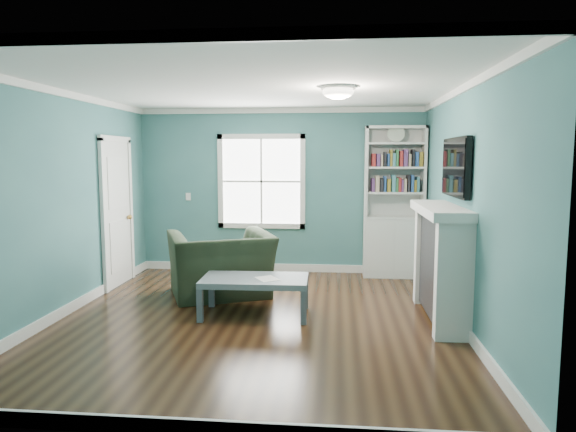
{
  "coord_description": "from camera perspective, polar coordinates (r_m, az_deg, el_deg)",
  "views": [
    {
      "loc": [
        0.89,
        -5.61,
        1.83
      ],
      "look_at": [
        0.32,
        0.4,
        1.14
      ],
      "focal_mm": 32.0,
      "sensor_mm": 36.0,
      "label": 1
    }
  ],
  "objects": [
    {
      "name": "paper_sheet",
      "position": [
        5.94,
        -2.3,
        -6.97
      ],
      "size": [
        0.33,
        0.35,
        0.0
      ],
      "primitive_type": "cube",
      "rotation": [
        0.0,
        0.0,
        0.56
      ],
      "color": "white",
      "rests_on": "coffee_table"
    },
    {
      "name": "light_switch",
      "position": [
        8.47,
        -11.03,
        2.13
      ],
      "size": [
        0.08,
        0.01,
        0.12
      ],
      "primitive_type": "cube",
      "color": "white",
      "rests_on": "room_walls"
    },
    {
      "name": "window",
      "position": [
        8.19,
        -2.97,
        3.85
      ],
      "size": [
        1.4,
        0.06,
        1.5
      ],
      "color": "white",
      "rests_on": "room_walls"
    },
    {
      "name": "ceiling_fixture",
      "position": [
        5.76,
        5.59,
        13.65
      ],
      "size": [
        0.38,
        0.38,
        0.15
      ],
      "color": "white",
      "rests_on": "room_walls"
    },
    {
      "name": "tv",
      "position": [
        5.96,
        18.16,
        5.17
      ],
      "size": [
        0.06,
        1.1,
        0.65
      ],
      "primitive_type": "cube",
      "color": "black",
      "rests_on": "fireplace"
    },
    {
      "name": "trim",
      "position": [
        5.71,
        -3.62,
        0.53
      ],
      "size": [
        4.5,
        5.0,
        2.6
      ],
      "color": "white",
      "rests_on": "ground"
    },
    {
      "name": "room_walls",
      "position": [
        5.69,
        -3.64,
        3.99
      ],
      "size": [
        5.0,
        5.0,
        5.0
      ],
      "color": "#36686D",
      "rests_on": "ground"
    },
    {
      "name": "floor",
      "position": [
        5.97,
        -3.53,
        -11.35
      ],
      "size": [
        5.0,
        5.0,
        0.0
      ],
      "primitive_type": "plane",
      "color": "black",
      "rests_on": "ground"
    },
    {
      "name": "door",
      "position": [
        7.71,
        -18.45,
        0.54
      ],
      "size": [
        0.12,
        0.98,
        2.17
      ],
      "color": "silver",
      "rests_on": "ground"
    },
    {
      "name": "fireplace",
      "position": [
        6.05,
        16.67,
        -5.15
      ],
      "size": [
        0.44,
        1.58,
        1.3
      ],
      "color": "black",
      "rests_on": "ground"
    },
    {
      "name": "bookshelf",
      "position": [
        8.01,
        11.66,
        -0.11
      ],
      "size": [
        0.9,
        0.35,
        2.31
      ],
      "color": "silver",
      "rests_on": "ground"
    },
    {
      "name": "coffee_table",
      "position": [
        6.02,
        -3.7,
        -7.37
      ],
      "size": [
        1.24,
        0.7,
        0.45
      ],
      "rotation": [
        0.0,
        0.0,
        0.03
      ],
      "color": "#4D535C",
      "rests_on": "ground"
    },
    {
      "name": "recliner",
      "position": [
        6.86,
        -7.5,
        -4.17
      ],
      "size": [
        1.52,
        1.29,
        1.13
      ],
      "primitive_type": "imported",
      "rotation": [
        0.0,
        0.0,
        -2.73
      ],
      "color": "#202D1C",
      "rests_on": "ground"
    }
  ]
}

